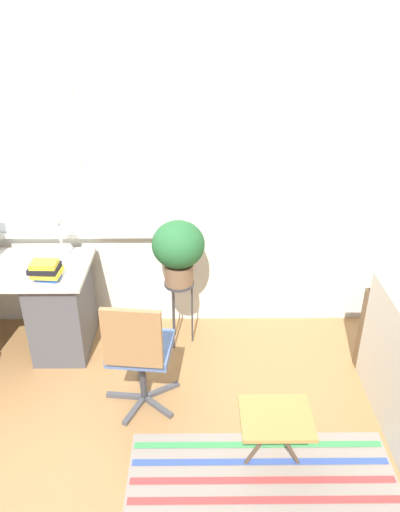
# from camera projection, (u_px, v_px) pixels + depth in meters

# --- Properties ---
(ground_plane) EXTENTS (14.00, 14.00, 0.00)m
(ground_plane) POSITION_uv_depth(u_px,v_px,m) (82.00, 372.00, 3.76)
(ground_plane) COLOR #9E7042
(wall_back_with_window) EXTENTS (9.00, 0.12, 2.70)m
(wall_back_with_window) POSITION_uv_depth(u_px,v_px,m) (81.00, 169.00, 3.76)
(wall_back_with_window) COLOR silver
(wall_back_with_window) RESTS_ON ground_plane
(desk_lamp) EXTENTS (0.15, 0.15, 0.38)m
(desk_lamp) POSITION_uv_depth(u_px,v_px,m) (60.00, 233.00, 3.68)
(desk_lamp) COLOR white
(desk_lamp) RESTS_ON desk
(book_stack) EXTENTS (0.22, 0.19, 0.15)m
(book_stack) POSITION_uv_depth(u_px,v_px,m) (46.00, 270.00, 3.50)
(book_stack) COLOR #2851B2
(book_stack) RESTS_ON desk
(office_chair_swivel) EXTENTS (0.52, 0.52, 0.89)m
(office_chair_swivel) POSITION_uv_depth(u_px,v_px,m) (139.00, 351.00, 3.23)
(office_chair_swivel) COLOR #47474C
(office_chair_swivel) RESTS_ON ground_plane
(plant_stand) EXTENTS (0.23, 0.23, 0.56)m
(plant_stand) POSITION_uv_depth(u_px,v_px,m) (179.00, 291.00, 3.86)
(plant_stand) COLOR #333338
(plant_stand) RESTS_ON ground_plane
(potted_plant) EXTENTS (0.39, 0.39, 0.50)m
(potted_plant) POSITION_uv_depth(u_px,v_px,m) (178.00, 248.00, 3.69)
(potted_plant) COLOR brown
(potted_plant) RESTS_ON plant_stand
(floor_rug_striped) EXTENTS (1.59, 0.58, 0.01)m
(floor_rug_striped) POSITION_uv_depth(u_px,v_px,m) (261.00, 471.00, 2.98)
(floor_rug_striped) COLOR gray
(floor_rug_striped) RESTS_ON ground_plane
(folding_stool) EXTENTS (0.41, 0.35, 0.40)m
(folding_stool) POSITION_uv_depth(u_px,v_px,m) (276.00, 421.00, 2.86)
(folding_stool) COLOR olive
(folding_stool) RESTS_ON ground_plane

